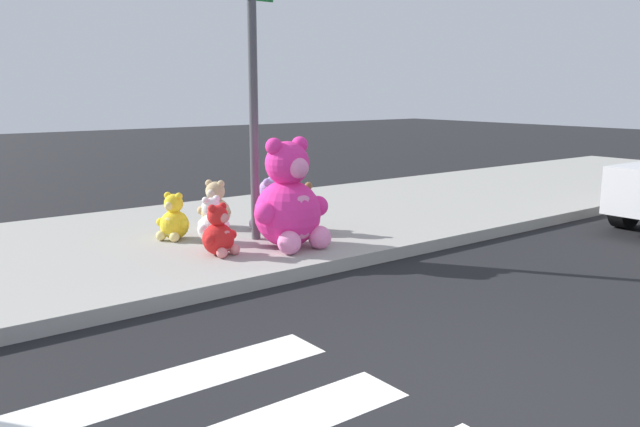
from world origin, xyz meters
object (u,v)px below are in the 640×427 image
object	(u,v)px
plush_pink_large	(290,204)
plush_red	(219,234)
sign_pole	(254,101)
plush_yellow	(173,221)
plush_white	(213,224)
plush_brown	(301,212)
plush_tan	(215,209)
plush_lavender	(268,208)

from	to	relation	value
plush_pink_large	plush_red	world-z (taller)	plush_pink_large
sign_pole	plush_yellow	xyz separation A→B (m)	(-0.82, 0.61, -1.46)
plush_pink_large	plush_white	world-z (taller)	plush_pink_large
sign_pole	plush_white	size ratio (longest dim) A/B	5.53
plush_white	sign_pole	bearing A→B (deg)	-13.93
plush_pink_large	plush_brown	xyz separation A→B (m)	(0.57, 0.56, -0.25)
plush_tan	plush_white	size ratio (longest dim) A/B	1.12
plush_brown	plush_lavender	bearing A→B (deg)	110.62
plush_yellow	plush_red	size ratio (longest dim) A/B	1.00
sign_pole	plush_brown	xyz separation A→B (m)	(0.68, -0.03, -1.43)
plush_lavender	sign_pole	bearing A→B (deg)	-135.37
plush_white	plush_lavender	size ratio (longest dim) A/B	0.85
sign_pole	plush_lavender	distance (m)	1.58
plush_pink_large	plush_yellow	xyz separation A→B (m)	(-0.93, 1.20, -0.28)
sign_pole	plush_lavender	world-z (taller)	sign_pole
sign_pole	plush_red	bearing A→B (deg)	-150.45
plush_red	plush_pink_large	bearing A→B (deg)	-11.17
plush_tan	plush_white	bearing A→B (deg)	-119.99
plush_lavender	plush_pink_large	bearing A→B (deg)	-109.58
plush_white	plush_lavender	distance (m)	1.08
plush_yellow	plush_white	xyz separation A→B (m)	(0.29, -0.48, -0.00)
plush_pink_large	sign_pole	bearing A→B (deg)	100.30
plush_brown	plush_red	size ratio (longest dim) A/B	1.13
sign_pole	plush_yellow	bearing A→B (deg)	143.31
plush_white	plush_lavender	world-z (taller)	plush_lavender
plush_brown	plush_lavender	size ratio (longest dim) A/B	0.97
plush_pink_large	plush_white	bearing A→B (deg)	131.57
plush_brown	plush_red	distance (m)	1.47
plush_tan	plush_white	world-z (taller)	plush_tan
sign_pole	plush_yellow	distance (m)	1.79
plush_pink_large	plush_lavender	world-z (taller)	plush_pink_large
plush_yellow	sign_pole	bearing A→B (deg)	-36.69
plush_pink_large	plush_white	xyz separation A→B (m)	(-0.64, 0.72, -0.29)
plush_red	sign_pole	bearing A→B (deg)	29.55
plush_lavender	plush_red	bearing A→B (deg)	-143.74
plush_yellow	plush_white	bearing A→B (deg)	-58.89
plush_pink_large	plush_brown	size ratio (longest dim) A/B	1.96
plush_brown	plush_tan	bearing A→B (deg)	129.20
plush_brown	plush_red	world-z (taller)	plush_brown
plush_brown	plush_tan	size ratio (longest dim) A/B	1.02
plush_pink_large	plush_tan	bearing A→B (deg)	97.26
sign_pole	plush_pink_large	size ratio (longest dim) A/B	2.46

